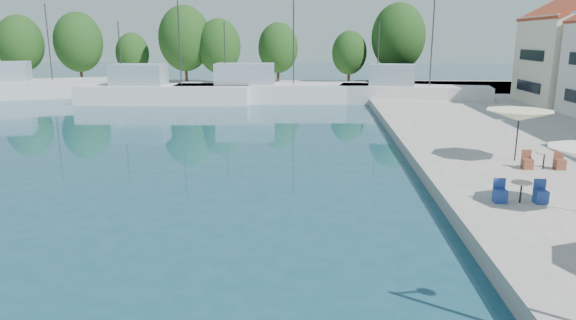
# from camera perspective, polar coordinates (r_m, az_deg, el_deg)

# --- Properties ---
(quay_far) EXTENTS (90.00, 16.00, 0.60)m
(quay_far) POSITION_cam_1_polar(r_m,az_deg,el_deg) (63.86, -4.81, 8.01)
(quay_far) COLOR gray
(quay_far) RESTS_ON ground
(hill_west) EXTENTS (180.00, 40.00, 16.00)m
(hill_west) POSITION_cam_1_polar(r_m,az_deg,el_deg) (159.03, -7.86, 13.94)
(hill_west) COLOR gray
(hill_west) RESTS_ON ground
(hill_east) EXTENTS (140.00, 40.00, 12.00)m
(hill_east) POSITION_cam_1_polar(r_m,az_deg,el_deg) (180.04, 16.57, 12.81)
(hill_east) COLOR gray
(hill_east) RESTS_ON ground
(trawler_01) EXTENTS (22.19, 13.66, 10.20)m
(trawler_01) POSITION_cam_1_polar(r_m,az_deg,el_deg) (62.66, -27.13, 7.20)
(trawler_01) COLOR silver
(trawler_01) RESTS_ON ground
(trawler_02) EXTENTS (16.75, 4.93, 10.20)m
(trawler_02) POSITION_cam_1_polar(r_m,az_deg,el_deg) (52.13, -13.97, 7.30)
(trawler_02) COLOR silver
(trawler_02) RESTS_ON ground
(trawler_03) EXTENTS (19.67, 6.66, 10.20)m
(trawler_03) POSITION_cam_1_polar(r_m,az_deg,el_deg) (51.93, -2.11, 7.66)
(trawler_03) COLOR silver
(trawler_03) RESTS_ON ground
(trawler_04) EXTENTS (14.55, 5.97, 10.20)m
(trawler_04) POSITION_cam_1_polar(r_m,az_deg,el_deg) (51.36, 13.38, 7.25)
(trawler_04) COLOR silver
(trawler_04) RESTS_ON ground
(tree_01) EXTENTS (5.78, 5.78, 8.55)m
(tree_01) POSITION_cam_1_polar(r_m,az_deg,el_deg) (75.33, -27.64, 11.38)
(tree_01) COLOR #3F2B19
(tree_01) RESTS_ON quay_far
(tree_02) EXTENTS (6.01, 6.01, 8.89)m
(tree_02) POSITION_cam_1_polar(r_m,az_deg,el_deg) (71.98, -22.26, 12.03)
(tree_02) COLOR #3F2B19
(tree_02) RESTS_ON quay_far
(tree_03) EXTENTS (4.30, 4.30, 6.36)m
(tree_03) POSITION_cam_1_polar(r_m,az_deg,el_deg) (71.96, -16.90, 11.27)
(tree_03) COLOR #3F2B19
(tree_03) RESTS_ON quay_far
(tree_04) EXTENTS (6.54, 6.54, 9.69)m
(tree_04) POSITION_cam_1_polar(r_m,az_deg,el_deg) (67.65, -11.40, 13.10)
(tree_04) COLOR #3F2B19
(tree_04) RESTS_ON quay_far
(tree_05) EXTENTS (5.44, 5.44, 8.05)m
(tree_05) POSITION_cam_1_polar(r_m,az_deg,el_deg) (66.46, -7.67, 12.42)
(tree_05) COLOR #3F2B19
(tree_05) RESTS_ON quay_far
(tree_06) EXTENTS (5.15, 5.15, 7.63)m
(tree_06) POSITION_cam_1_polar(r_m,az_deg,el_deg) (67.88, -1.11, 12.35)
(tree_06) COLOR #3F2B19
(tree_06) RESTS_ON quay_far
(tree_07) EXTENTS (4.45, 4.45, 6.59)m
(tree_07) POSITION_cam_1_polar(r_m,az_deg,el_deg) (67.73, 6.83, 11.75)
(tree_07) COLOR #3F2B19
(tree_07) RESTS_ON quay_far
(tree_08) EXTENTS (6.76, 6.76, 10.01)m
(tree_08) POSITION_cam_1_polar(r_m,az_deg,el_deg) (68.10, 12.16, 13.23)
(tree_08) COLOR #3F2B19
(tree_08) RESTS_ON quay_far
(umbrella_cream) EXTENTS (3.11, 3.11, 2.41)m
(umbrella_cream) POSITION_cam_1_polar(r_m,az_deg,el_deg) (26.28, 24.30, 4.53)
(umbrella_cream) COLOR black
(umbrella_cream) RESTS_ON quay_right
(cafe_table_02) EXTENTS (1.82, 0.70, 0.76)m
(cafe_table_02) POSITION_cam_1_polar(r_m,az_deg,el_deg) (19.91, 24.42, -3.55)
(cafe_table_02) COLOR black
(cafe_table_02) RESTS_ON quay_right
(cafe_table_03) EXTENTS (1.82, 0.70, 0.76)m
(cafe_table_03) POSITION_cam_1_polar(r_m,az_deg,el_deg) (25.38, 26.52, -0.30)
(cafe_table_03) COLOR black
(cafe_table_03) RESTS_ON quay_right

